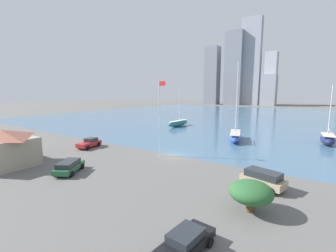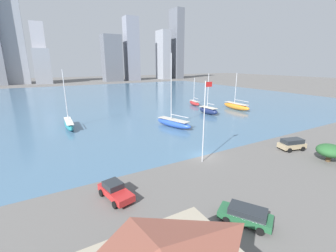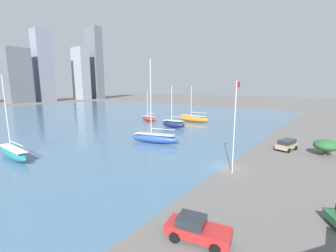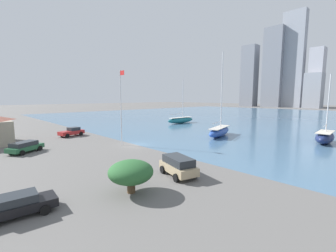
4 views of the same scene
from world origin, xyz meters
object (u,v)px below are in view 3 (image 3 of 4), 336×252
flag_pole (235,125)px  sailboat_teal (13,153)px  sailboat_navy (173,124)px  sailboat_blue (155,138)px  parked_suv_tan (287,144)px  sailboat_red (149,118)px  parked_pickup_red (197,229)px  sailboat_orange (193,119)px

flag_pole → sailboat_teal: size_ratio=0.92×
flag_pole → sailboat_navy: size_ratio=1.04×
sailboat_blue → sailboat_teal: sailboat_blue is taller
flag_pole → sailboat_navy: flag_pole is taller
parked_suv_tan → sailboat_red: bearing=0.6°
sailboat_red → parked_pickup_red: (-42.02, -42.16, -0.01)m
flag_pole → parked_suv_tan: size_ratio=2.52×
sailboat_teal → sailboat_red: bearing=14.0°
sailboat_teal → sailboat_orange: bearing=-2.3°
sailboat_teal → parked_pickup_red: (0.70, -32.89, -0.10)m
sailboat_navy → sailboat_teal: 38.00m
sailboat_red → parked_pickup_red: bearing=-124.6°
sailboat_teal → parked_pickup_red: size_ratio=2.57×
flag_pole → sailboat_red: flag_pole is taller
sailboat_blue → sailboat_teal: (-21.38, 11.37, -0.06)m
sailboat_orange → sailboat_red: sailboat_orange is taller
sailboat_teal → sailboat_orange: (50.02, -3.58, 0.11)m
sailboat_navy → sailboat_red: 14.52m
sailboat_blue → sailboat_red: sailboat_blue is taller
sailboat_orange → sailboat_red: bearing=120.3°
sailboat_navy → parked_suv_tan: bearing=-105.5°
sailboat_blue → parked_pickup_red: 29.84m
sailboat_orange → parked_suv_tan: bearing=-120.5°
sailboat_teal → sailboat_red: size_ratio=1.37×
sailboat_blue → sailboat_red: bearing=27.8°
parked_pickup_red → parked_suv_tan: parked_suv_tan is taller
parked_pickup_red → sailboat_orange: bearing=18.5°
parked_suv_tan → parked_pickup_red: bearing=103.1°
sailboat_orange → sailboat_navy: bearing=-175.6°
sailboat_red → parked_suv_tan: 44.61m
sailboat_blue → sailboat_orange: bearing=-1.0°
sailboat_red → sailboat_blue: bearing=-125.7°
sailboat_teal → sailboat_red: 43.71m
sailboat_teal → parked_pickup_red: bearing=-87.0°
sailboat_orange → parked_suv_tan: (-18.41, -30.35, -0.03)m
sailboat_orange → parked_pickup_red: 57.37m
flag_pole → sailboat_navy: (22.66, 25.78, -5.47)m
sailboat_teal → sailboat_orange: 50.15m
flag_pole → parked_suv_tan: flag_pole is taller
parked_pickup_red → sailboat_navy: bearing=25.3°
sailboat_teal → parked_pickup_red: sailboat_teal is taller
sailboat_blue → parked_pickup_red: size_ratio=3.24×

